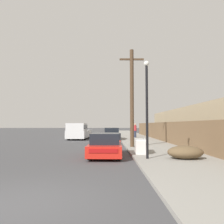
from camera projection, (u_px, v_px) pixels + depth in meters
ground_plane at (15, 206)px, 4.63m from camera, size 220.00×220.00×0.00m
sidewalk_curb at (135, 138)px, 28.15m from camera, size 4.20×63.00×0.12m
discarded_fridge at (141, 146)px, 12.48m from camera, size 0.78×1.72×0.79m
parked_sports_car_red at (106, 146)px, 11.87m from camera, size 1.85×4.15×1.27m
car_parked_mid at (111, 134)px, 24.48m from camera, size 2.00×4.81×1.38m
pickup_truck at (78, 131)px, 25.54m from camera, size 2.40×5.64×1.88m
utility_pole at (132, 96)px, 16.04m from camera, size 1.80×0.28×7.17m
street_lamp at (147, 101)px, 10.47m from camera, size 0.26×0.26×4.70m
brush_pile at (185, 152)px, 10.25m from camera, size 1.67×1.20×0.62m
wooden_fence at (161, 131)px, 22.01m from camera, size 0.08×32.40×1.83m
building_right_house at (201, 124)px, 24.93m from camera, size 6.00×22.88×3.52m
pedestrian at (135, 130)px, 27.47m from camera, size 0.34×0.34×1.75m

